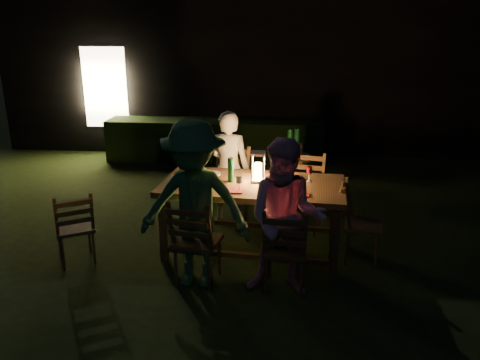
# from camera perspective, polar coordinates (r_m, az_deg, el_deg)

# --- Properties ---
(garden_envelope) EXTENTS (40.00, 40.00, 3.20)m
(garden_envelope) POSITION_cam_1_polar(r_m,az_deg,el_deg) (11.36, 1.07, 13.39)
(garden_envelope) COLOR black
(garden_envelope) RESTS_ON ground
(dining_table) EXTENTS (2.13, 1.20, 0.85)m
(dining_table) POSITION_cam_1_polar(r_m,az_deg,el_deg) (5.30, 1.55, -1.23)
(dining_table) COLOR #4F311A
(dining_table) RESTS_ON ground
(chair_near_left) EXTENTS (0.52, 0.54, 0.98)m
(chair_near_left) POSITION_cam_1_polar(r_m,az_deg,el_deg) (4.88, -5.23, -9.11)
(chair_near_left) COLOR #4F311A
(chair_near_left) RESTS_ON ground
(chair_near_right) EXTENTS (0.46, 0.49, 0.95)m
(chair_near_right) POSITION_cam_1_polar(r_m,az_deg,el_deg) (4.75, 5.50, -10.11)
(chair_near_right) COLOR #4F311A
(chair_near_right) RESTS_ON ground
(chair_far_left) EXTENTS (0.57, 0.60, 1.06)m
(chair_far_left) POSITION_cam_1_polar(r_m,az_deg,el_deg) (6.24, -1.45, -2.54)
(chair_far_left) COLOR #4F311A
(chair_far_left) RESTS_ON ground
(chair_far_right) EXTENTS (0.55, 0.57, 1.01)m
(chair_far_right) POSITION_cam_1_polar(r_m,az_deg,el_deg) (6.13, 7.75, -3.23)
(chair_far_right) COLOR #4F311A
(chair_far_right) RESTS_ON ground
(chair_end) EXTENTS (0.53, 0.50, 0.94)m
(chair_end) POSITION_cam_1_polar(r_m,az_deg,el_deg) (5.45, 14.49, -6.75)
(chair_end) COLOR #4F311A
(chair_end) RESTS_ON ground
(chair_spare) EXTENTS (0.56, 0.57, 0.90)m
(chair_spare) POSITION_cam_1_polar(r_m,az_deg,el_deg) (5.55, -19.35, -6.92)
(chair_spare) COLOR #4F311A
(chair_spare) RESTS_ON ground
(person_house_side) EXTENTS (0.59, 0.41, 1.52)m
(person_house_side) POSITION_cam_1_polar(r_m,az_deg,el_deg) (6.15, -1.42, 1.47)
(person_house_side) COLOR white
(person_house_side) RESTS_ON ground
(person_opp_right) EXTENTS (0.81, 0.66, 1.57)m
(person_opp_right) POSITION_cam_1_polar(r_m,az_deg,el_deg) (4.48, 5.63, -4.78)
(person_opp_right) COLOR #E49DB5
(person_opp_right) RESTS_ON ground
(person_opp_left) EXTENTS (1.16, 0.74, 1.71)m
(person_opp_left) POSITION_cam_1_polar(r_m,az_deg,el_deg) (4.61, -5.57, -3.18)
(person_opp_left) COLOR #356B39
(person_opp_left) RESTS_ON ground
(lantern) EXTENTS (0.16, 0.16, 0.35)m
(lantern) POSITION_cam_1_polar(r_m,az_deg,el_deg) (5.26, 2.19, 1.40)
(lantern) COLOR white
(lantern) RESTS_ON dining_table
(plate_far_left) EXTENTS (0.25, 0.25, 0.01)m
(plate_far_left) POSITION_cam_1_polar(r_m,az_deg,el_deg) (5.58, -3.68, 0.74)
(plate_far_left) COLOR white
(plate_far_left) RESTS_ON dining_table
(plate_near_left) EXTENTS (0.25, 0.25, 0.01)m
(plate_near_left) POSITION_cam_1_polar(r_m,az_deg,el_deg) (5.17, -4.85, -0.70)
(plate_near_left) COLOR white
(plate_near_left) RESTS_ON dining_table
(plate_far_right) EXTENTS (0.25, 0.25, 0.01)m
(plate_far_right) POSITION_cam_1_polar(r_m,az_deg,el_deg) (5.43, 6.61, 0.17)
(plate_far_right) COLOR white
(plate_far_right) RESTS_ON dining_table
(plate_near_right) EXTENTS (0.25, 0.25, 0.01)m
(plate_near_right) POSITION_cam_1_polar(r_m,az_deg,el_deg) (5.02, 6.25, -1.36)
(plate_near_right) COLOR white
(plate_near_right) RESTS_ON dining_table
(wineglass_a) EXTENTS (0.06, 0.06, 0.18)m
(wineglass_a) POSITION_cam_1_polar(r_m,az_deg,el_deg) (5.56, -1.05, 1.58)
(wineglass_a) COLOR #59070F
(wineglass_a) RESTS_ON dining_table
(wineglass_b) EXTENTS (0.06, 0.06, 0.18)m
(wineglass_b) POSITION_cam_1_polar(r_m,az_deg,el_deg) (5.29, -6.37, 0.58)
(wineglass_b) COLOR #59070F
(wineglass_b) RESTS_ON dining_table
(wineglass_c) EXTENTS (0.06, 0.06, 0.18)m
(wineglass_c) POSITION_cam_1_polar(r_m,az_deg,el_deg) (4.94, 4.50, -0.61)
(wineglass_c) COLOR #59070F
(wineglass_c) RESTS_ON dining_table
(wineglass_d) EXTENTS (0.06, 0.06, 0.18)m
(wineglass_d) POSITION_cam_1_polar(r_m,az_deg,el_deg) (5.36, 8.42, 0.75)
(wineglass_d) COLOR #59070F
(wineglass_d) RESTS_ON dining_table
(wineglass_e) EXTENTS (0.06, 0.06, 0.18)m
(wineglass_e) POSITION_cam_1_polar(r_m,az_deg,el_deg) (4.98, -0.10, -0.42)
(wineglass_e) COLOR silver
(wineglass_e) RESTS_ON dining_table
(bottle_table) EXTENTS (0.07, 0.07, 0.28)m
(bottle_table) POSITION_cam_1_polar(r_m,az_deg,el_deg) (5.27, -1.12, 1.23)
(bottle_table) COLOR #0F471E
(bottle_table) RESTS_ON dining_table
(napkin_left) EXTENTS (0.18, 0.14, 0.01)m
(napkin_left) POSITION_cam_1_polar(r_m,az_deg,el_deg) (5.00, -0.71, -1.35)
(napkin_left) COLOR red
(napkin_left) RESTS_ON dining_table
(napkin_right) EXTENTS (0.18, 0.14, 0.01)m
(napkin_right) POSITION_cam_1_polar(r_m,az_deg,el_deg) (4.94, 7.34, -1.75)
(napkin_right) COLOR red
(napkin_right) RESTS_ON dining_table
(phone) EXTENTS (0.14, 0.07, 0.01)m
(phone) POSITION_cam_1_polar(r_m,az_deg,el_deg) (5.12, -5.84, -0.97)
(phone) COLOR black
(phone) RESTS_ON dining_table
(side_table) EXTENTS (0.56, 0.56, 0.75)m
(side_table) POSITION_cam_1_polar(r_m,az_deg,el_deg) (6.83, 6.43, 2.19)
(side_table) COLOR #906A48
(side_table) RESTS_ON ground
(ice_bucket) EXTENTS (0.30, 0.30, 0.22)m
(ice_bucket) POSITION_cam_1_polar(r_m,az_deg,el_deg) (6.77, 6.49, 3.80)
(ice_bucket) COLOR #A5A8AD
(ice_bucket) RESTS_ON side_table
(bottle_bucket_a) EXTENTS (0.07, 0.07, 0.32)m
(bottle_bucket_a) POSITION_cam_1_polar(r_m,az_deg,el_deg) (6.72, 6.09, 4.15)
(bottle_bucket_a) COLOR #0F471E
(bottle_bucket_a) RESTS_ON side_table
(bottle_bucket_b) EXTENTS (0.07, 0.07, 0.32)m
(bottle_bucket_b) POSITION_cam_1_polar(r_m,az_deg,el_deg) (6.80, 6.92, 4.28)
(bottle_bucket_b) COLOR #0F471E
(bottle_bucket_b) RESTS_ON side_table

